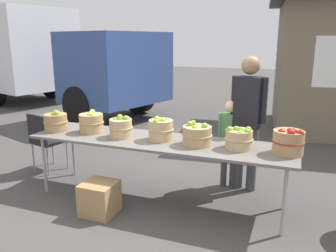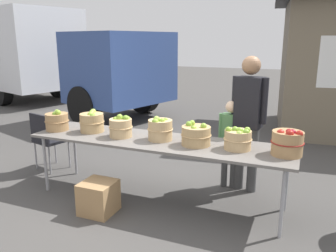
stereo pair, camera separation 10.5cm
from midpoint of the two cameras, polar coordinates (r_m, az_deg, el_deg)
ground_plane at (r=4.27m, az=-0.84°, el=-12.06°), size 40.00×40.00×0.00m
market_table at (r=4.00m, az=-0.88°, el=-2.83°), size 3.10×0.76×0.75m
apple_basket_green_0 at (r=4.62m, az=-17.30°, el=0.80°), size 0.31×0.31×0.28m
apple_basket_green_1 at (r=4.43m, az=-11.83°, el=0.69°), size 0.32×0.32×0.28m
apple_basket_green_2 at (r=4.14m, az=-7.10°, el=-0.12°), size 0.29×0.29×0.28m
apple_basket_green_3 at (r=3.97m, az=-0.55°, el=-0.55°), size 0.30×0.30×0.29m
apple_basket_green_4 at (r=3.80m, az=5.45°, el=-1.53°), size 0.34×0.34×0.26m
apple_basket_green_5 at (r=3.73m, az=12.30°, el=-2.10°), size 0.30×0.30×0.25m
apple_basket_red_0 at (r=3.67m, az=19.94°, el=-2.59°), size 0.33×0.33×0.29m
vendor_adult at (r=4.35m, az=13.88°, el=1.98°), size 0.44×0.28×1.70m
child_customer at (r=4.46m, az=10.94°, el=-1.85°), size 0.30×0.17×1.15m
box_truck at (r=11.13m, az=-20.64°, el=11.23°), size 7.99×4.35×2.75m
folding_chair at (r=5.29m, az=-18.90°, el=-1.72°), size 0.49×0.49×0.86m
produce_crate at (r=3.97m, az=-10.67°, el=-11.54°), size 0.36×0.36×0.36m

